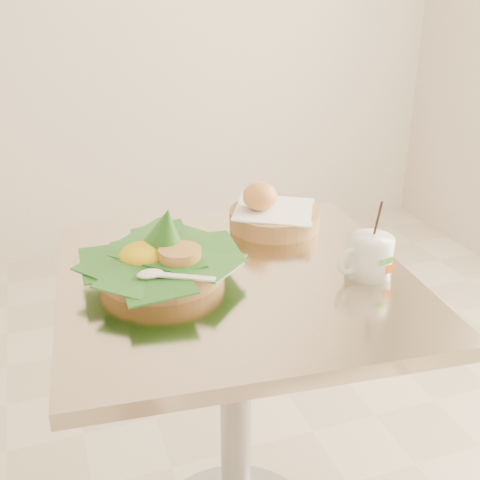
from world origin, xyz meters
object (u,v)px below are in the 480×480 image
object	(u,v)px
bread_basket	(272,214)
coffee_mug	(369,255)
rice_basket	(161,257)
cafe_table	(235,365)

from	to	relation	value
bread_basket	coffee_mug	distance (m)	0.31
rice_basket	coffee_mug	size ratio (longest dim) A/B	1.95
cafe_table	rice_basket	xyz separation A→B (m)	(-0.14, 0.04, 0.26)
cafe_table	bread_basket	world-z (taller)	bread_basket
cafe_table	coffee_mug	xyz separation A→B (m)	(0.25, -0.09, 0.26)
cafe_table	bread_basket	bearing A→B (deg)	51.46
cafe_table	rice_basket	distance (m)	0.30
bread_basket	coffee_mug	size ratio (longest dim) A/B	1.54
cafe_table	coffee_mug	size ratio (longest dim) A/B	4.76
bread_basket	cafe_table	bearing A→B (deg)	-128.54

